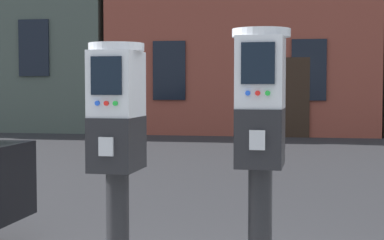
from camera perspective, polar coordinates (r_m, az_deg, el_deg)
The scene contains 2 objects.
parking_meter_near_kerb at distance 2.38m, azimuth -7.06°, elevation -3.25°, with size 0.22×0.25×1.39m.
parking_meter_twin_adjacent at distance 2.28m, azimuth 6.47°, elevation -2.76°, with size 0.22×0.25×1.44m.
Camera 1 is at (0.83, -2.59, 1.37)m, focal length 56.62 mm.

